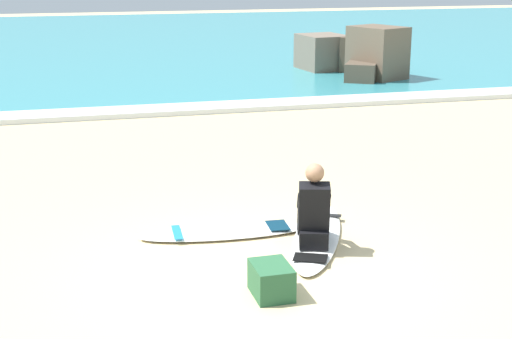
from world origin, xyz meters
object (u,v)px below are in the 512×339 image
Objects in this scene: surfboard_spare_near at (225,232)px; surfboard_main at (317,236)px; beach_bag at (271,280)px; surfer_seated at (314,213)px.

surfboard_main is at bearing -22.25° from surfboard_spare_near.
surfboard_spare_near is 1.74m from beach_bag.
surfboard_spare_near is 4.28× the size of beach_bag.
surfboard_main and surfboard_spare_near have the same top height.
beach_bag is (-0.94, -1.31, 0.12)m from surfboard_main.
beach_bag is (0.08, -1.73, 0.12)m from surfboard_spare_near.
surfer_seated is 1.33m from beach_bag.
surfboard_main is at bearing 61.99° from surfer_seated.
surfboard_main is 1.10m from surfboard_spare_near.
surfer_seated is 1.97× the size of beach_bag.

